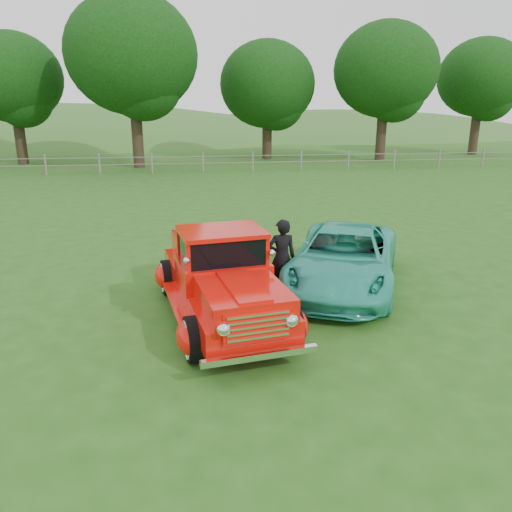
{
  "coord_description": "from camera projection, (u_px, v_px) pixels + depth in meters",
  "views": [
    {
      "loc": [
        -1.0,
        -8.26,
        3.99
      ],
      "look_at": [
        0.31,
        1.2,
        1.06
      ],
      "focal_mm": 35.0,
      "sensor_mm": 36.0,
      "label": 1
    }
  ],
  "objects": [
    {
      "name": "distant_hills",
      "position": [
        163.0,
        170.0,
        66.22
      ],
      "size": [
        116.0,
        60.0,
        18.0
      ],
      "color": "#2E6726",
      "rests_on": "ground"
    },
    {
      "name": "tree_mid_west",
      "position": [
        12.0,
        78.0,
        32.42
      ],
      "size": [
        6.4,
        6.4,
        8.46
      ],
      "color": "#322419",
      "rests_on": "ground"
    },
    {
      "name": "red_pickup",
      "position": [
        222.0,
        279.0,
        9.46
      ],
      "size": [
        2.8,
        5.2,
        1.78
      ],
      "rotation": [
        0.0,
        0.0,
        0.16
      ],
      "color": "black",
      "rests_on": "ground"
    },
    {
      "name": "ground",
      "position": [
        248.0,
        331.0,
        9.12
      ],
      "size": [
        140.0,
        140.0,
        0.0
      ],
      "primitive_type": "plane",
      "color": "#245316",
      "rests_on": "ground"
    },
    {
      "name": "man",
      "position": [
        282.0,
        257.0,
        10.64
      ],
      "size": [
        0.62,
        0.42,
        1.67
      ],
      "primitive_type": "imported",
      "rotation": [
        0.0,
        0.0,
        3.18
      ],
      "color": "black",
      "rests_on": "ground"
    },
    {
      "name": "tree_far_east",
      "position": [
        481.0,
        78.0,
        38.7
      ],
      "size": [
        6.6,
        6.6,
        8.86
      ],
      "color": "#322419",
      "rests_on": "ground"
    },
    {
      "name": "fence_line",
      "position": [
        203.0,
        162.0,
        29.77
      ],
      "size": [
        48.0,
        0.12,
        1.2
      ],
      "color": "slate",
      "rests_on": "ground"
    },
    {
      "name": "tree_mid_east",
      "position": [
        386.0,
        70.0,
        34.58
      ],
      "size": [
        7.2,
        7.2,
        9.44
      ],
      "color": "#322419",
      "rests_on": "ground"
    },
    {
      "name": "tree_near_east",
      "position": [
        267.0,
        85.0,
        35.69
      ],
      "size": [
        6.8,
        6.8,
        8.33
      ],
      "color": "#322419",
      "rests_on": "ground"
    },
    {
      "name": "tree_near_west",
      "position": [
        132.0,
        55.0,
        30.26
      ],
      "size": [
        8.0,
        8.0,
        10.42
      ],
      "color": "#322419",
      "rests_on": "ground"
    },
    {
      "name": "teal_sedan",
      "position": [
        344.0,
        258.0,
        11.16
      ],
      "size": [
        3.95,
        5.29,
        1.34
      ],
      "primitive_type": "imported",
      "rotation": [
        0.0,
        0.0,
        -0.41
      ],
      "color": "#2DB79A",
      "rests_on": "ground"
    }
  ]
}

